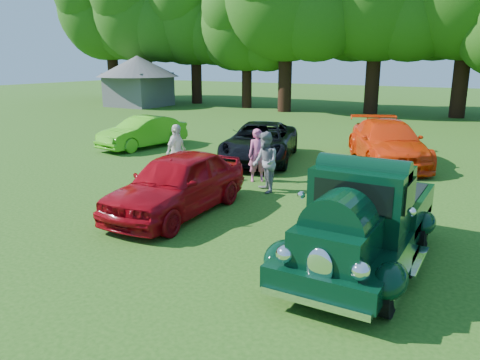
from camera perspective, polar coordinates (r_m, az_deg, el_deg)
The scene contains 10 objects.
ground at distance 9.19m, azimuth 3.33°, elevation -8.84°, with size 120.00×120.00×0.00m, color #1D4B11.
hero_pickup at distance 8.71m, azimuth 14.75°, elevation -4.96°, with size 2.22×4.76×1.86m.
red_convertible at distance 11.34m, azimuth -7.67°, elevation -0.39°, with size 1.76×4.38×1.49m, color #98060F.
back_car_lime at distance 20.20m, azimuth -11.77°, elevation 5.72°, with size 1.38×3.94×1.30m, color #43B217.
back_car_black at distance 17.14m, azimuth 2.50°, elevation 4.63°, with size 2.32×5.02×1.40m, color black.
back_car_orange at distance 17.54m, azimuth 17.56°, elevation 4.38°, with size 2.11×5.19×1.51m, color red.
spectator_pink at distance 14.21m, azimuth 2.18°, elevation 3.02°, with size 0.59×0.39×1.61m, color #C85285.
spectator_grey at distance 13.03m, azimuth 3.09°, elevation 2.16°, with size 0.83×0.65×1.71m, color gray.
spectator_white at distance 14.58m, azimuth -7.76°, elevation 3.40°, with size 1.01×0.42×1.72m, color white.
gazebo at distance 38.47m, azimuth -12.32°, elevation 12.37°, with size 6.40×6.40×3.90m.
Camera 1 is at (3.75, -7.55, 3.64)m, focal length 35.00 mm.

